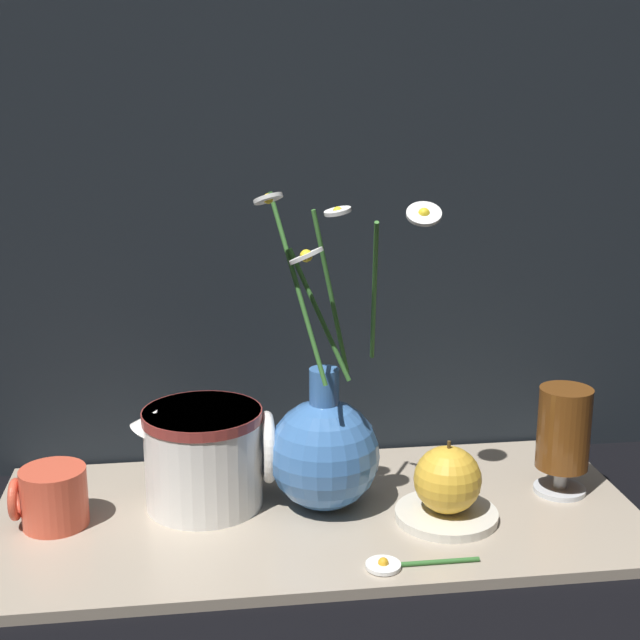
# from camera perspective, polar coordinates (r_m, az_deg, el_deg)

# --- Properties ---
(ground_plane) EXTENTS (6.00, 6.00, 0.00)m
(ground_plane) POSITION_cam_1_polar(r_m,az_deg,el_deg) (1.05, -0.16, -12.71)
(ground_plane) COLOR black
(shelf) EXTENTS (0.73, 0.34, 0.01)m
(shelf) POSITION_cam_1_polar(r_m,az_deg,el_deg) (1.04, -0.16, -12.42)
(shelf) COLOR tan
(shelf) RESTS_ON ground_plane
(backdrop_wall) EXTENTS (1.23, 0.02, 1.10)m
(backdrop_wall) POSITION_cam_1_polar(r_m,az_deg,el_deg) (1.11, -1.48, 18.19)
(backdrop_wall) COLOR black
(backdrop_wall) RESTS_ON ground_plane
(vase_with_flowers) EXTENTS (0.21, 0.15, 0.37)m
(vase_with_flowers) POSITION_cam_1_polar(r_m,az_deg,el_deg) (1.02, 0.28, -8.24)
(vase_with_flowers) COLOR #3F72B7
(vase_with_flowers) RESTS_ON shelf
(yellow_mug) EXTENTS (0.08, 0.07, 0.07)m
(yellow_mug) POSITION_cam_1_polar(r_m,az_deg,el_deg) (1.04, -16.78, -10.80)
(yellow_mug) COLOR #DB5138
(yellow_mug) RESTS_ON shelf
(ceramic_pitcher) EXTENTS (0.16, 0.14, 0.13)m
(ceramic_pitcher) POSITION_cam_1_polar(r_m,az_deg,el_deg) (1.04, -7.37, -8.43)
(ceramic_pitcher) COLOR white
(ceramic_pitcher) RESTS_ON shelf
(tea_glass) EXTENTS (0.06, 0.06, 0.13)m
(tea_glass) POSITION_cam_1_polar(r_m,az_deg,el_deg) (1.10, 15.33, -6.94)
(tea_glass) COLOR silver
(tea_glass) RESTS_ON shelf
(saucer_plate) EXTENTS (0.12, 0.12, 0.01)m
(saucer_plate) POSITION_cam_1_polar(r_m,az_deg,el_deg) (1.03, 8.08, -12.24)
(saucer_plate) COLOR silver
(saucer_plate) RESTS_ON shelf
(orange_fruit) EXTENTS (0.08, 0.08, 0.08)m
(orange_fruit) POSITION_cam_1_polar(r_m,az_deg,el_deg) (1.01, 8.17, -10.08)
(orange_fruit) COLOR gold
(orange_fruit) RESTS_ON saucer_plate
(loose_daisy) EXTENTS (0.12, 0.04, 0.01)m
(loose_daisy) POSITION_cam_1_polar(r_m,az_deg,el_deg) (0.94, 4.94, -15.31)
(loose_daisy) COLOR #336B2D
(loose_daisy) RESTS_ON shelf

